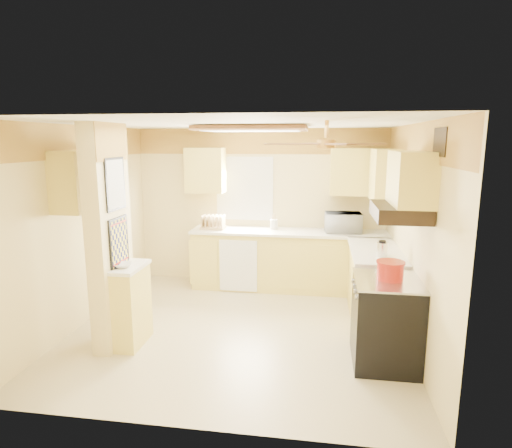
% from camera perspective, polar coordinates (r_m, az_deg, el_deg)
% --- Properties ---
extents(floor, '(4.00, 4.00, 0.00)m').
position_cam_1_polar(floor, '(5.49, -2.33, -13.85)').
color(floor, tan).
rests_on(floor, ground).
extents(ceiling, '(4.00, 4.00, 0.00)m').
position_cam_1_polar(ceiling, '(4.98, -2.56, 13.22)').
color(ceiling, white).
rests_on(ceiling, wall_back).
extents(wall_back, '(4.00, 0.00, 4.00)m').
position_cam_1_polar(wall_back, '(6.93, 0.55, 2.26)').
color(wall_back, beige).
rests_on(wall_back, floor).
extents(wall_front, '(4.00, 0.00, 4.00)m').
position_cam_1_polar(wall_front, '(3.31, -8.75, -7.78)').
color(wall_front, beige).
rests_on(wall_front, floor).
extents(wall_left, '(0.00, 3.80, 3.80)m').
position_cam_1_polar(wall_left, '(5.81, -22.20, -0.30)').
color(wall_left, beige).
rests_on(wall_left, floor).
extents(wall_right, '(0.00, 3.80, 3.80)m').
position_cam_1_polar(wall_right, '(5.11, 20.18, -1.62)').
color(wall_right, beige).
rests_on(wall_right, floor).
extents(wallpaper_border, '(4.00, 0.02, 0.40)m').
position_cam_1_polar(wallpaper_border, '(6.83, 0.54, 10.97)').
color(wallpaper_border, gold).
rests_on(wallpaper_border, wall_back).
extents(partition_column, '(0.20, 0.70, 2.50)m').
position_cam_1_polar(partition_column, '(5.02, -18.98, -1.75)').
color(partition_column, beige).
rests_on(partition_column, floor).
extents(partition_ledge, '(0.25, 0.55, 0.90)m').
position_cam_1_polar(partition_ledge, '(5.16, -16.21, -10.55)').
color(partition_ledge, '#DAC45A').
rests_on(partition_ledge, floor).
extents(ledge_top, '(0.28, 0.58, 0.04)m').
position_cam_1_polar(ledge_top, '(5.01, -16.50, -5.54)').
color(ledge_top, white).
rests_on(ledge_top, partition_ledge).
extents(lower_cabinets_back, '(3.00, 0.60, 0.90)m').
position_cam_1_polar(lower_cabinets_back, '(6.76, 4.39, -4.94)').
color(lower_cabinets_back, '#DAC45A').
rests_on(lower_cabinets_back, floor).
extents(lower_cabinets_right, '(0.60, 1.40, 0.90)m').
position_cam_1_polar(lower_cabinets_right, '(5.84, 15.58, -7.94)').
color(lower_cabinets_right, '#DAC45A').
rests_on(lower_cabinets_right, floor).
extents(countertop_back, '(3.04, 0.64, 0.04)m').
position_cam_1_polar(countertop_back, '(6.64, 4.45, -1.06)').
color(countertop_back, white).
rests_on(countertop_back, lower_cabinets_back).
extents(countertop_right, '(0.64, 1.44, 0.04)m').
position_cam_1_polar(countertop_right, '(5.71, 15.73, -3.47)').
color(countertop_right, white).
rests_on(countertop_right, lower_cabinets_right).
extents(dishwasher_panel, '(0.58, 0.02, 0.80)m').
position_cam_1_polar(dishwasher_panel, '(6.57, -2.38, -5.59)').
color(dishwasher_panel, white).
rests_on(dishwasher_panel, lower_cabinets_back).
extents(window, '(0.92, 0.02, 1.02)m').
position_cam_1_polar(window, '(6.92, -1.52, 4.75)').
color(window, white).
rests_on(window, wall_back).
extents(upper_cab_back_left, '(0.60, 0.35, 0.70)m').
position_cam_1_polar(upper_cab_back_left, '(6.87, -6.74, 7.14)').
color(upper_cab_back_left, '#DAC45A').
rests_on(upper_cab_back_left, wall_back).
extents(upper_cab_back_right, '(0.90, 0.35, 0.70)m').
position_cam_1_polar(upper_cab_back_right, '(6.65, 13.77, 6.78)').
color(upper_cab_back_right, '#DAC45A').
rests_on(upper_cab_back_right, wall_back).
extents(upper_cab_right, '(0.35, 1.00, 0.70)m').
position_cam_1_polar(upper_cab_right, '(6.21, 16.69, 6.35)').
color(upper_cab_right, '#DAC45A').
rests_on(upper_cab_right, wall_right).
extents(upper_cab_left_wall, '(0.35, 0.75, 0.70)m').
position_cam_1_polar(upper_cab_left_wall, '(5.43, -22.40, 5.35)').
color(upper_cab_left_wall, '#DAC45A').
rests_on(upper_cab_left_wall, wall_left).
extents(upper_cab_over_stove, '(0.35, 0.76, 0.52)m').
position_cam_1_polar(upper_cab_over_stove, '(4.44, 19.95, 5.73)').
color(upper_cab_over_stove, '#DAC45A').
rests_on(upper_cab_over_stove, wall_right).
extents(stove, '(0.68, 0.77, 0.92)m').
position_cam_1_polar(stove, '(4.77, 16.88, -12.28)').
color(stove, black).
rests_on(stove, floor).
extents(range_hood, '(0.50, 0.76, 0.14)m').
position_cam_1_polar(range_hood, '(4.46, 18.60, 1.56)').
color(range_hood, black).
rests_on(range_hood, upper_cab_over_stove).
extents(poster_menu, '(0.02, 0.42, 0.57)m').
position_cam_1_polar(poster_menu, '(4.88, -18.25, 5.08)').
color(poster_menu, black).
rests_on(poster_menu, partition_column).
extents(poster_nashville, '(0.02, 0.42, 0.57)m').
position_cam_1_polar(poster_nashville, '(4.98, -17.80, -2.36)').
color(poster_nashville, black).
rests_on(poster_nashville, partition_column).
extents(ceiling_light_panel, '(1.35, 0.95, 0.06)m').
position_cam_1_polar(ceiling_light_panel, '(5.46, -0.46, 12.58)').
color(ceiling_light_panel, brown).
rests_on(ceiling_light_panel, ceiling).
extents(ceiling_fan, '(1.15, 1.15, 0.26)m').
position_cam_1_polar(ceiling_fan, '(4.19, 9.35, 10.57)').
color(ceiling_fan, gold).
rests_on(ceiling_fan, ceiling).
extents(vent_grate, '(0.02, 0.40, 0.25)m').
position_cam_1_polar(vent_grate, '(4.12, 23.37, 10.01)').
color(vent_grate, black).
rests_on(vent_grate, wall_right).
extents(microwave, '(0.56, 0.40, 0.30)m').
position_cam_1_polar(microwave, '(6.62, 11.55, 0.20)').
color(microwave, white).
rests_on(microwave, countertop_back).
extents(bowl, '(0.22, 0.22, 0.05)m').
position_cam_1_polar(bowl, '(4.94, -17.29, -5.28)').
color(bowl, white).
rests_on(bowl, ledge_top).
extents(dutch_oven, '(0.29, 0.29, 0.19)m').
position_cam_1_polar(dutch_oven, '(4.59, 17.47, -5.89)').
color(dutch_oven, '#A61D13').
rests_on(dutch_oven, stove).
extents(kettle, '(0.13, 0.13, 0.20)m').
position_cam_1_polar(kettle, '(5.36, 16.45, -3.22)').
color(kettle, silver).
rests_on(kettle, countertop_right).
extents(dish_rack, '(0.37, 0.28, 0.21)m').
position_cam_1_polar(dish_rack, '(6.79, -5.75, 0.02)').
color(dish_rack, tan).
rests_on(dish_rack, countertop_back).
extents(utensil_crock, '(0.12, 0.12, 0.23)m').
position_cam_1_polar(utensil_crock, '(6.74, 2.39, -0.01)').
color(utensil_crock, white).
rests_on(utensil_crock, countertop_back).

